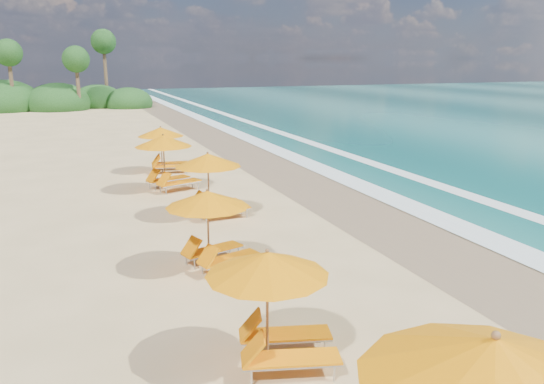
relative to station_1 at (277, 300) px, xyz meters
The scene contains 9 objects.
ground 7.49m from the station_1, 69.66° to the left, with size 160.00×160.00×0.00m, color #D4B67C.
wet_sand 9.62m from the station_1, 46.54° to the left, with size 4.00×160.00×0.01m, color #846D4E.
surf_foam 11.63m from the station_1, 36.80° to the left, with size 4.00×160.00×0.01m.
station_1 is the anchor object (origin of this frame).
station_2 4.64m from the station_1, 88.05° to the left, with size 2.59×2.52×2.05m.
station_3 9.12m from the station_1, 81.64° to the left, with size 2.47×2.31×2.18m.
station_4 13.29m from the station_1, 87.25° to the left, with size 2.87×2.81×2.25m.
station_5 16.91m from the station_1, 86.08° to the left, with size 2.47×2.33×2.11m.
treeline 52.96m from the station_1, 97.99° to the left, with size 25.80×8.80×9.74m.
Camera 1 is at (-5.62, -14.66, 5.07)m, focal length 35.85 mm.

